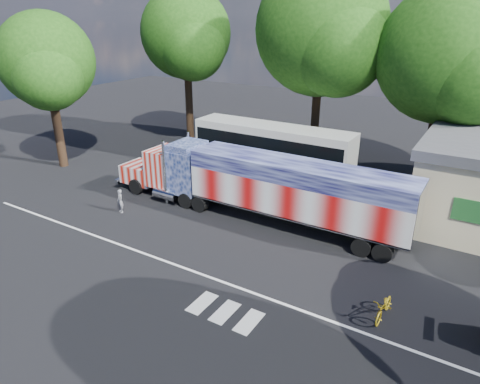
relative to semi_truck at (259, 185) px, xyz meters
The scene contains 10 objects.
ground 4.56m from the semi_truck, 101.50° to the right, with size 100.00×100.00×0.00m, color black.
lane_markings 8.04m from the semi_truck, 83.18° to the right, with size 30.00×2.67×0.01m.
semi_truck is the anchor object (origin of this frame).
coach_bus 8.60m from the semi_truck, 112.00° to the left, with size 12.93×3.01×3.76m.
woman 8.93m from the semi_truck, 154.31° to the right, with size 0.56×0.37×1.53m, color slate.
bicycle 10.74m from the semi_truck, 31.44° to the right, with size 0.66×1.90×1.00m, color gold.
tree_w_a 19.61m from the semi_truck, behind, with size 7.57×7.21×12.09m.
tree_nw_a 19.88m from the semi_truck, 140.41° to the left, with size 8.56×8.15×14.19m.
tree_ne_a 15.83m from the semi_truck, 56.57° to the left, with size 9.79×9.32×13.88m.
tree_n_mid 15.19m from the semi_truck, 96.63° to the left, with size 10.83×10.31×15.77m.
Camera 1 is at (12.27, -17.13, 11.78)m, focal length 32.00 mm.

